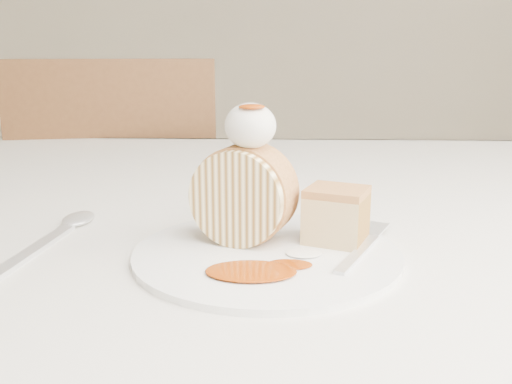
{
  "coord_description": "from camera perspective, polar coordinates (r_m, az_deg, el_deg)",
  "views": [
    {
      "loc": [
        0.01,
        -0.5,
        0.93
      ],
      "look_at": [
        -0.01,
        -0.02,
        0.81
      ],
      "focal_mm": 40.0,
      "sensor_mm": 36.0,
      "label": 1
    }
  ],
  "objects": [
    {
      "name": "table",
      "position": [
        0.75,
        1.51,
        -6.78
      ],
      "size": [
        1.4,
        0.9,
        0.75
      ],
      "color": "beige",
      "rests_on": "ground"
    },
    {
      "name": "chair_far",
      "position": [
        1.39,
        -13.22,
        -3.37
      ],
      "size": [
        0.51,
        0.51,
        0.91
      ],
      "rotation": [
        0.0,
        0.0,
        3.35
      ],
      "color": "brown",
      "rests_on": "ground"
    },
    {
      "name": "plate",
      "position": [
        0.51,
        1.09,
        -6.19
      ],
      "size": [
        0.31,
        0.31,
        0.01
      ],
      "primitive_type": "cylinder",
      "rotation": [
        0.0,
        0.0,
        -0.37
      ],
      "color": "white",
      "rests_on": "table"
    },
    {
      "name": "roulade_slice",
      "position": [
        0.52,
        -1.27,
        -0.29
      ],
      "size": [
        0.1,
        0.07,
        0.09
      ],
      "primitive_type": "cylinder",
      "rotation": [
        1.57,
        0.0,
        -0.33
      ],
      "color": "#FFECB1",
      "rests_on": "plate"
    },
    {
      "name": "cake_chunk",
      "position": [
        0.53,
        8.01,
        -2.64
      ],
      "size": [
        0.07,
        0.06,
        0.04
      ],
      "primitive_type": "cube",
      "rotation": [
        0.0,
        0.0,
        -0.37
      ],
      "color": "#BE7B48",
      "rests_on": "plate"
    },
    {
      "name": "whipped_cream",
      "position": [
        0.5,
        -0.57,
        6.64
      ],
      "size": [
        0.05,
        0.05,
        0.04
      ],
      "primitive_type": "ellipsoid",
      "color": "silver",
      "rests_on": "roulade_slice"
    },
    {
      "name": "caramel_drizzle",
      "position": [
        0.49,
        -0.43,
        9.1
      ],
      "size": [
        0.02,
        0.02,
        0.0
      ],
      "primitive_type": "ellipsoid",
      "color": "#903206",
      "rests_on": "whipped_cream"
    },
    {
      "name": "caramel_pool",
      "position": [
        0.46,
        -0.51,
        -7.9
      ],
      "size": [
        0.09,
        0.07,
        0.0
      ],
      "primitive_type": null,
      "rotation": [
        0.0,
        0.0,
        -0.37
      ],
      "color": "#903206",
      "rests_on": "plate"
    },
    {
      "name": "fork",
      "position": [
        0.5,
        10.16,
        -6.07
      ],
      "size": [
        0.08,
        0.13,
        0.0
      ],
      "primitive_type": "cube",
      "rotation": [
        0.0,
        0.0,
        -0.43
      ],
      "color": "silver",
      "rests_on": "plate"
    },
    {
      "name": "spoon",
      "position": [
        0.55,
        -21.5,
        -5.56
      ],
      "size": [
        0.04,
        0.18,
        0.0
      ],
      "primitive_type": "cube",
      "rotation": [
        0.0,
        0.0,
        -0.1
      ],
      "color": "silver",
      "rests_on": "table"
    }
  ]
}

